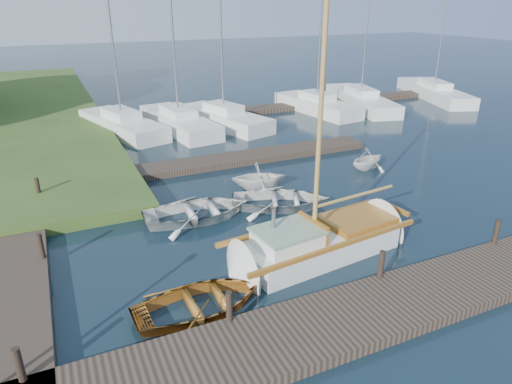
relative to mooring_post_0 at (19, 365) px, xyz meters
name	(u,v)px	position (x,y,z in m)	size (l,w,h in m)	color
ground	(256,223)	(7.50, 5.00, -0.70)	(160.00, 160.00, 0.00)	black
near_dock	(357,316)	(7.50, -1.00, -0.55)	(18.00, 2.20, 0.30)	#30201B
left_dock	(9,239)	(-0.50, 7.00, -0.55)	(2.20, 18.00, 0.30)	#30201B
far_dock	(238,159)	(9.50, 11.50, -0.55)	(14.00, 1.60, 0.30)	#30201B
pontoon	(288,107)	(17.50, 21.00, -0.55)	(30.00, 1.60, 0.30)	#30201B
mooring_post_0	(19,365)	(0.00, 0.00, 0.00)	(0.16, 0.16, 0.80)	black
mooring_post_1	(229,306)	(4.50, 0.00, 0.00)	(0.16, 0.16, 0.80)	black
mooring_post_2	(381,264)	(9.00, 0.00, 0.00)	(0.16, 0.16, 0.80)	black
mooring_post_3	(496,232)	(13.50, 0.00, 0.00)	(0.16, 0.16, 0.80)	black
mooring_post_4	(41,246)	(0.50, 5.00, 0.00)	(0.16, 0.16, 0.80)	black
mooring_post_5	(38,188)	(0.50, 10.00, 0.00)	(0.16, 0.16, 0.80)	black
sailboat	(322,243)	(8.52, 2.21, -0.36)	(7.33, 2.76, 9.83)	silver
dinghy	(201,298)	(4.12, 1.03, -0.34)	(2.48, 3.47, 0.72)	brown
tender_a	(198,209)	(5.71, 6.19, -0.30)	(2.78, 3.90, 0.81)	silver
tender_b	(260,175)	(9.00, 7.87, -0.07)	(2.05, 2.38, 1.25)	silver
tender_c	(281,198)	(8.94, 5.84, -0.31)	(2.68, 3.75, 0.78)	silver
tender_d	(368,157)	(14.74, 8.02, -0.14)	(1.83, 2.12, 1.12)	silver
marina_boat_0	(122,123)	(5.25, 19.43, -0.12)	(4.32, 8.03, 12.09)	silver
marina_boat_1	(179,120)	(8.54, 18.66, -0.13)	(3.20, 8.17, 10.48)	silver
marina_boat_2	(224,117)	(11.39, 18.39, -0.11)	(4.20, 7.73, 12.27)	silver
marina_boat_4	(317,104)	(18.82, 19.23, -0.13)	(3.06, 7.69, 10.03)	silver
marina_boat_5	(361,98)	(22.90, 19.58, -0.13)	(4.47, 9.85, 11.62)	silver
marina_boat_7	(434,91)	(30.24, 19.65, -0.14)	(5.43, 10.23, 10.94)	silver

